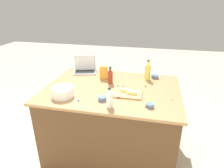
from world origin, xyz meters
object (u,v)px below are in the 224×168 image
candy_bag (104,73)px  ramekin_wide (102,99)px  bottle_soy (110,77)px  cutting_board (129,94)px  mixing_bowl_large (63,92)px  butter_stick_left (125,90)px  ramekin_medium (155,77)px  bottle_vinegar (110,99)px  bottle_oil (148,72)px  laptop (85,69)px  butter_stick_right (132,93)px  ramekin_small (150,105)px

candy_bag → ramekin_wide: bearing=103.2°
bottle_soy → candy_bag: size_ratio=1.25×
ramekin_wide → cutting_board: bearing=-141.0°
mixing_bowl_large → ramekin_wide: (-0.43, -0.00, -0.03)m
candy_bag → cutting_board: bearing=135.0°
bottle_soy → butter_stick_left: bottle_soy is taller
ramekin_medium → ramekin_wide: bearing=55.3°
bottle_vinegar → candy_bag: size_ratio=1.20×
bottle_oil → cutting_board: 0.51m
cutting_board → candy_bag: size_ratio=1.72×
bottle_vinegar → bottle_soy: 0.58m
laptop → mixing_bowl_large: size_ratio=1.50×
butter_stick_right → ramekin_medium: 0.62m
laptop → ramekin_small: (-0.95, 0.82, -0.03)m
laptop → butter_stick_left: 0.87m
ramekin_small → bottle_vinegar: bearing=11.7°
cutting_board → candy_bag: bearing=-45.0°
bottle_oil → ramekin_medium: bearing=-142.7°
butter_stick_left → bottle_soy: bearing=-46.3°
butter_stick_left → ramekin_wide: bearing=47.6°
bottle_vinegar → ramekin_medium: 0.96m
mixing_bowl_large → bottle_soy: bottle_soy is taller
butter_stick_right → laptop: bearing=-39.1°
butter_stick_left → ramekin_wide: 0.30m
laptop → ramekin_medium: laptop is taller
bottle_oil → butter_stick_right: bottle_oil is taller
bottle_vinegar → bottle_soy: bearing=-77.7°
candy_bag → butter_stick_right: bearing=135.8°
laptop → ramekin_small: bearing=139.4°
laptop → bottle_vinegar: laptop is taller
bottle_vinegar → bottle_oil: bottle_oil is taller
cutting_board → butter_stick_left: butter_stick_left is taller
candy_bag → laptop: bearing=-31.4°
laptop → ramekin_wide: bearing=120.8°
cutting_board → ramekin_small: bearing=136.1°
bottle_vinegar → cutting_board: 0.35m
ramekin_wide → candy_bag: candy_bag is taller
bottle_soy → butter_stick_right: bearing=137.2°
cutting_board → ramekin_small: size_ratio=3.86×
laptop → candy_bag: 0.39m
bottle_oil → ramekin_small: 0.72m
candy_bag → ramekin_medium: bearing=-165.9°
bottle_vinegar → ramekin_wide: bottle_vinegar is taller
cutting_board → butter_stick_left: bearing=-27.4°
bottle_soy → mixing_bowl_large: bearing=47.7°
bottle_vinegar → butter_stick_right: bottle_vinegar is taller
butter_stick_left → butter_stick_right: bearing=149.9°
cutting_board → butter_stick_right: size_ratio=2.66×
bottle_oil → ramekin_wide: bottle_oil is taller
cutting_board → laptop: bearing=-39.4°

